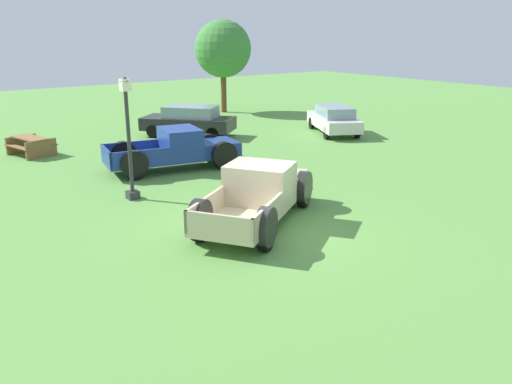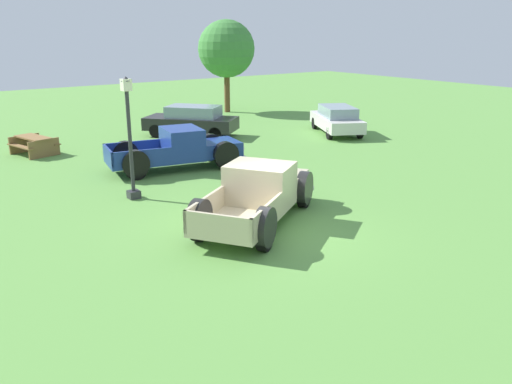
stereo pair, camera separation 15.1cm
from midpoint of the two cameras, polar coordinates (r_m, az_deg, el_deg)
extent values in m
plane|color=#5B9342|center=(14.43, 0.96, -4.14)|extent=(80.00, 80.00, 0.00)
cube|color=#C6B793|center=(16.41, 1.89, 1.06)|extent=(2.22, 2.22, 0.58)
cube|color=silver|center=(17.16, 2.74, 1.77)|extent=(0.85, 1.25, 0.49)
sphere|color=silver|center=(17.32, 0.68, 2.04)|extent=(0.21, 0.21, 0.21)
sphere|color=silver|center=(16.96, 4.80, 1.64)|extent=(0.21, 0.21, 0.21)
cube|color=#C6B793|center=(14.97, 0.13, 0.75)|extent=(2.13, 2.24, 1.22)
cube|color=#8C9EA8|center=(15.49, 0.94, 2.34)|extent=(0.88, 1.30, 0.54)
cube|color=#C6B793|center=(13.55, -2.47, -3.54)|extent=(2.83, 2.71, 0.11)
cube|color=#C6B793|center=(13.76, -5.74, -1.76)|extent=(1.90, 1.30, 0.58)
cube|color=#C6B793|center=(13.15, 0.92, -2.58)|extent=(1.90, 1.30, 0.58)
cube|color=#C6B793|center=(12.51, -4.35, -3.68)|extent=(1.05, 1.53, 0.58)
cylinder|color=black|center=(16.78, -1.02, 0.39)|extent=(0.80, 0.64, 0.81)
cylinder|color=#B7B7BC|center=(16.78, -1.05, 0.39)|extent=(0.41, 0.39, 0.32)
cylinder|color=black|center=(16.72, -1.02, 1.06)|extent=(1.01, 0.81, 1.02)
cylinder|color=black|center=(16.25, 4.86, -0.23)|extent=(0.80, 0.64, 0.81)
cylinder|color=#B7B7BC|center=(16.25, 4.89, -0.23)|extent=(0.41, 0.39, 0.32)
cylinder|color=black|center=(16.19, 4.88, 0.46)|extent=(1.01, 0.81, 1.02)
cylinder|color=black|center=(13.69, -6.34, -3.64)|extent=(0.80, 0.64, 0.81)
cylinder|color=#B7B7BC|center=(13.70, -6.38, -3.64)|extent=(0.41, 0.39, 0.32)
cylinder|color=black|center=(13.62, -6.37, -2.84)|extent=(1.01, 0.81, 1.02)
cylinder|color=black|center=(13.04, 0.73, -4.61)|extent=(0.80, 0.64, 0.81)
cylinder|color=#B7B7BC|center=(13.04, 0.77, -4.62)|extent=(0.41, 0.39, 0.32)
cylinder|color=black|center=(12.97, 0.73, -3.78)|extent=(1.01, 0.81, 1.02)
cube|color=silver|center=(17.29, 2.76, 0.74)|extent=(1.15, 1.67, 0.13)
cube|color=navy|center=(21.28, -4.53, 4.72)|extent=(1.83, 1.84, 0.57)
cube|color=silver|center=(21.57, -2.55, 4.93)|extent=(0.33, 1.41, 0.48)
sphere|color=silver|center=(22.13, -3.24, 5.30)|extent=(0.21, 0.21, 0.21)
sphere|color=silver|center=(20.99, -1.92, 4.67)|extent=(0.21, 0.21, 0.21)
cube|color=navy|center=(20.75, -8.30, 5.15)|extent=(1.65, 1.96, 1.19)
cube|color=#8C9EA8|center=(20.89, -6.67, 6.03)|extent=(0.32, 1.48, 0.52)
cube|color=navy|center=(20.43, -12.95, 3.14)|extent=(2.47, 2.12, 0.10)
cube|color=navy|center=(21.14, -13.53, 4.50)|extent=(2.16, 0.49, 0.57)
cube|color=navy|center=(19.57, -12.46, 3.58)|extent=(2.16, 0.49, 0.57)
cube|color=navy|center=(20.16, -15.92, 3.71)|extent=(0.41, 1.72, 0.57)
cylinder|color=black|center=(22.14, -5.34, 4.43)|extent=(0.82, 0.37, 0.79)
cylinder|color=#B7B7BC|center=(22.15, -5.34, 4.44)|extent=(0.36, 0.30, 0.32)
cylinder|color=black|center=(22.10, -5.35, 4.94)|extent=(1.03, 0.47, 1.00)
cylinder|color=black|center=(20.55, -3.62, 3.48)|extent=(0.82, 0.37, 0.79)
cylinder|color=#B7B7BC|center=(20.55, -3.61, 3.47)|extent=(0.36, 0.30, 0.32)
cylinder|color=black|center=(20.51, -3.63, 4.02)|extent=(1.03, 0.47, 1.00)
cylinder|color=black|center=(21.22, -14.17, 3.42)|extent=(0.82, 0.37, 0.79)
cylinder|color=#B7B7BC|center=(21.23, -14.17, 3.43)|extent=(0.36, 0.30, 0.32)
cylinder|color=black|center=(21.17, -14.21, 3.94)|extent=(1.03, 0.47, 1.00)
cylinder|color=black|center=(19.56, -13.10, 2.35)|extent=(0.82, 0.37, 0.79)
cylinder|color=#B7B7BC|center=(19.55, -13.09, 2.35)|extent=(0.36, 0.30, 0.32)
cylinder|color=black|center=(19.51, -13.14, 2.92)|extent=(1.03, 0.47, 1.00)
cube|color=silver|center=(21.66, -2.43, 4.10)|extent=(0.46, 1.88, 0.12)
cube|color=silver|center=(28.04, 8.15, 7.45)|extent=(3.51, 4.58, 0.58)
cube|color=#7F939E|center=(27.82, 8.28, 8.53)|extent=(2.40, 2.79, 0.53)
cylinder|color=black|center=(29.25, 5.83, 7.36)|extent=(0.46, 0.64, 0.62)
cylinder|color=black|center=(29.68, 8.75, 7.39)|extent=(0.46, 0.64, 0.62)
cylinder|color=black|center=(26.50, 7.42, 6.29)|extent=(0.46, 0.64, 0.62)
cylinder|color=black|center=(26.98, 10.60, 6.33)|extent=(0.46, 0.64, 0.62)
cube|color=black|center=(27.23, -7.42, 7.29)|extent=(4.36, 4.69, 0.62)
cube|color=#7F939E|center=(27.08, -7.16, 8.52)|extent=(2.84, 2.96, 0.57)
cylinder|color=black|center=(27.12, -11.10, 6.40)|extent=(0.59, 0.64, 0.66)
cylinder|color=black|center=(28.61, -9.75, 7.03)|extent=(0.59, 0.64, 0.66)
cylinder|color=black|center=(26.01, -4.82, 6.21)|extent=(0.59, 0.64, 0.66)
cylinder|color=black|center=(27.56, -3.75, 6.86)|extent=(0.59, 0.64, 0.66)
cube|color=#2D2D33|center=(17.52, -13.28, -0.30)|extent=(0.36, 0.36, 0.25)
cylinder|color=#2D2D33|center=(17.10, -13.67, 5.17)|extent=(0.12, 0.12, 3.17)
cube|color=#F2EACC|center=(16.84, -14.10, 11.05)|extent=(0.28, 0.28, 0.36)
cone|color=#2D2D33|center=(16.82, -14.14, 11.66)|extent=(0.32, 0.32, 0.14)
cube|color=olive|center=(24.84, -23.18, 5.35)|extent=(1.24, 1.95, 0.06)
cube|color=olive|center=(25.18, -21.91, 4.94)|extent=(0.73, 1.81, 0.05)
cube|color=olive|center=(24.62, -24.31, 4.40)|extent=(0.73, 1.81, 0.05)
cube|color=olive|center=(24.22, -22.15, 4.29)|extent=(1.37, 0.44, 0.75)
cube|color=olive|center=(25.60, -23.95, 4.71)|extent=(1.37, 0.44, 0.75)
cylinder|color=brown|center=(34.99, -3.61, 10.69)|extent=(0.36, 0.36, 2.64)
sphere|color=#3D7F38|center=(34.79, -3.69, 15.05)|extent=(3.58, 3.58, 3.58)
camera|label=1|loc=(0.08, -90.29, -0.09)|focal=37.39mm
camera|label=2|loc=(0.08, 89.71, 0.09)|focal=37.39mm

